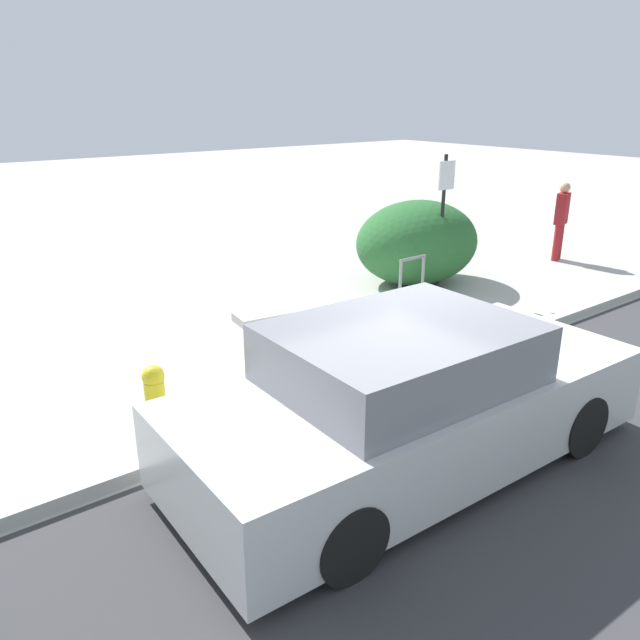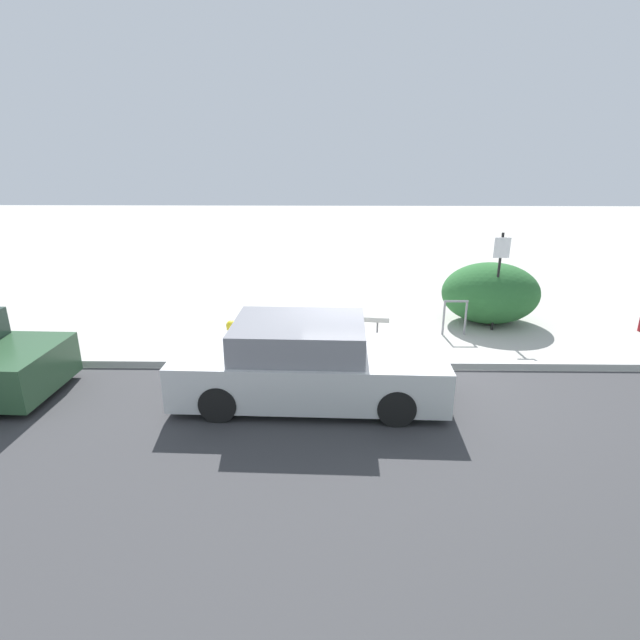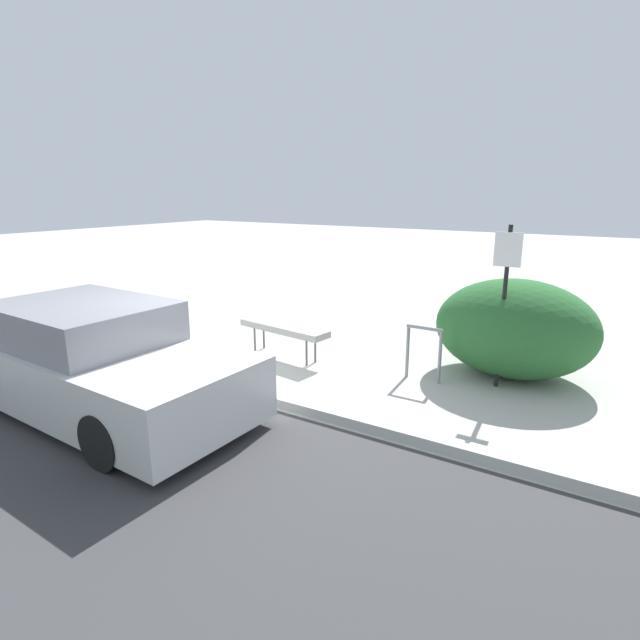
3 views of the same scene
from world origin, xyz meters
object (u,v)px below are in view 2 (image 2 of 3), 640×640
(bench, at_px, (351,317))
(parked_car_near, at_px, (308,364))
(bike_rack, at_px, (455,314))
(sign_post, at_px, (499,273))
(fire_hydrant, at_px, (232,337))

(bench, relative_size, parked_car_near, 0.39)
(bench, bearing_deg, bike_rack, 12.48)
(sign_post, distance_m, fire_hydrant, 6.16)
(parked_car_near, bearing_deg, bench, 75.45)
(bike_rack, bearing_deg, sign_post, 17.81)
(sign_post, bearing_deg, parked_car_near, -140.56)
(bench, relative_size, fire_hydrant, 2.28)
(sign_post, xyz_separation_m, fire_hydrant, (-5.86, -1.64, -0.98))
(bench, bearing_deg, parked_car_near, -99.07)
(fire_hydrant, bearing_deg, sign_post, 15.64)
(bike_rack, distance_m, parked_car_near, 4.53)
(bench, xyz_separation_m, sign_post, (3.37, 0.54, 0.89))
(fire_hydrant, distance_m, parked_car_near, 2.47)
(parked_car_near, bearing_deg, sign_post, 41.16)
(bike_rack, height_order, fire_hydrant, bike_rack)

